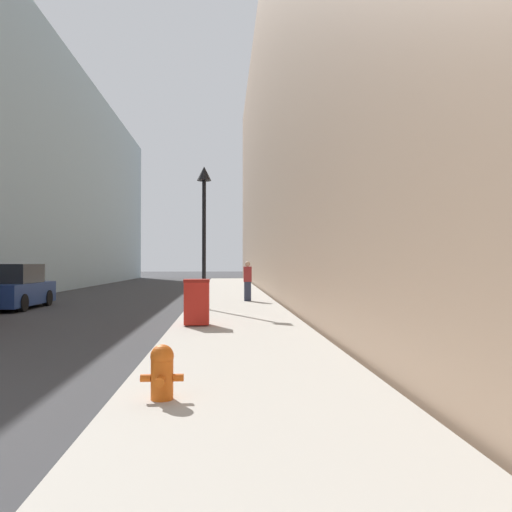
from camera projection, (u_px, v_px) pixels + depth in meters
sidewalk_right at (233, 300)px, 22.51m from camera, size 3.51×60.00×0.15m
building_right_stone at (357, 136)px, 31.14m from camera, size 12.00×60.00×19.37m
fire_hydrant at (162, 371)px, 5.86m from camera, size 0.50×0.39×0.64m
trash_bin at (197, 302)px, 12.83m from camera, size 0.65×0.58×1.19m
lamppost at (204, 209)px, 17.50m from camera, size 0.50×0.50×5.01m
parked_sedan_near at (13, 288)px, 19.11m from camera, size 1.94×4.24×1.72m
pedestrian_on_sidewalk at (248, 281)px, 21.12m from camera, size 0.34×0.22×1.68m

